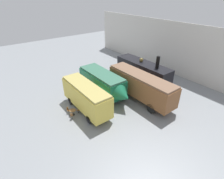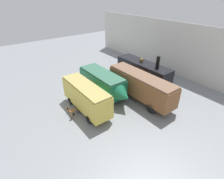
% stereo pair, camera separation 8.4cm
% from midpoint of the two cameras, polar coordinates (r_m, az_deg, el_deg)
% --- Properties ---
extents(ground_plane, '(80.00, 80.00, 0.00)m').
position_cam_midpoint_polar(ground_plane, '(24.03, -1.49, -4.36)').
color(ground_plane, gray).
extents(backdrop_wall, '(44.00, 0.15, 9.00)m').
position_cam_midpoint_polar(backdrop_wall, '(32.66, 21.12, 11.86)').
color(backdrop_wall, silver).
rests_on(backdrop_wall, ground_plane).
extents(steam_locomotive, '(9.89, 2.61, 5.22)m').
position_cam_midpoint_polar(steam_locomotive, '(28.90, 9.94, 6.30)').
color(steam_locomotive, black).
rests_on(steam_locomotive, ground_plane).
extents(passenger_coach_wooden, '(10.47, 2.63, 3.76)m').
position_cam_midpoint_polar(passenger_coach_wooden, '(24.02, 9.19, 1.54)').
color(passenger_coach_wooden, brown).
rests_on(passenger_coach_wooden, ground_plane).
extents(streamlined_locomotive, '(9.65, 2.86, 3.38)m').
position_cam_midpoint_polar(streamlined_locomotive, '(24.73, -2.58, 2.10)').
color(streamlined_locomotive, '#196B47').
rests_on(streamlined_locomotive, ground_plane).
extents(passenger_coach_vintage, '(8.04, 2.47, 3.58)m').
position_cam_midpoint_polar(passenger_coach_vintage, '(21.81, -8.59, -2.11)').
color(passenger_coach_vintage, '#E0C64C').
rests_on(passenger_coach_vintage, ground_plane).
extents(cafe_table_near, '(0.78, 0.78, 0.71)m').
position_cam_midpoint_polar(cafe_table_near, '(22.08, -12.81, -6.97)').
color(cafe_table_near, black).
rests_on(cafe_table_near, ground_plane).
extents(cafe_chair_0, '(0.40, 0.38, 0.87)m').
position_cam_midpoint_polar(cafe_chair_0, '(22.54, -14.28, -6.43)').
color(cafe_chair_0, black).
rests_on(cafe_chair_0, ground_plane).
extents(cafe_chair_1, '(0.40, 0.40, 0.87)m').
position_cam_midpoint_polar(cafe_chair_1, '(21.51, -13.16, -8.25)').
color(cafe_chair_1, black).
rests_on(cafe_chair_1, ground_plane).
extents(cafe_chair_2, '(0.36, 0.37, 0.87)m').
position_cam_midpoint_polar(cafe_chair_2, '(22.27, -10.95, -6.48)').
color(cafe_chair_2, black).
rests_on(cafe_chair_2, ground_plane).
extents(visitor_person, '(0.34, 0.34, 1.62)m').
position_cam_midpoint_polar(visitor_person, '(22.44, -2.70, -4.45)').
color(visitor_person, '#262633').
rests_on(visitor_person, ground_plane).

